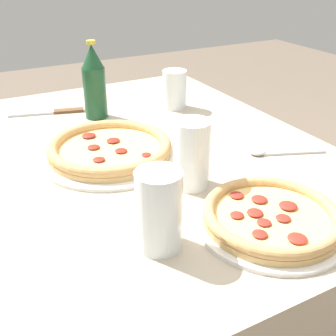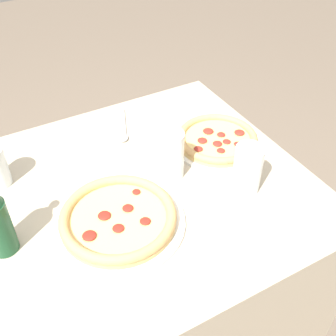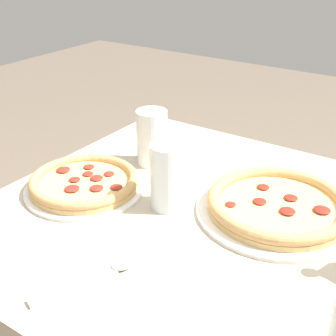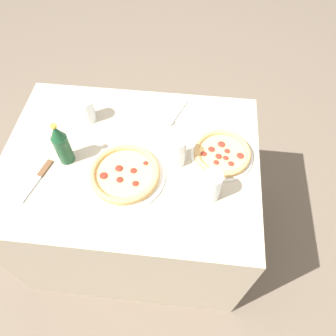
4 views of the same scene
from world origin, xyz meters
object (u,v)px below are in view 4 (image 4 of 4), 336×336
object	(u,v)px
glass_red_wine	(177,152)
beer_bottle	(61,144)
glass_cola	(87,111)
pizza_veggie	(222,153)
spoon	(175,116)
pizza_salami	(125,174)
knife	(38,179)
glass_lemonade	(211,186)

from	to	relation	value
glass_red_wine	beer_bottle	size ratio (longest dim) A/B	0.65
glass_cola	beer_bottle	xyz separation A→B (m)	(0.04, 0.24, 0.05)
pizza_veggie	glass_red_wine	xyz separation A→B (m)	(0.19, 0.05, 0.05)
spoon	glass_red_wine	bearing A→B (deg)	96.59
glass_cola	pizza_salami	bearing A→B (deg)	127.35
pizza_salami	knife	bearing A→B (deg)	8.34
glass_lemonade	beer_bottle	world-z (taller)	beer_bottle
pizza_veggie	glass_lemonade	bearing A→B (deg)	77.34
glass_lemonade	knife	size ratio (longest dim) A/B	0.64
glass_red_wine	pizza_salami	bearing A→B (deg)	26.16
beer_bottle	spoon	xyz separation A→B (m)	(-0.44, -0.30, -0.10)
pizza_veggie	spoon	distance (m)	0.30
knife	spoon	bearing A→B (deg)	-142.26
pizza_veggie	glass_red_wine	size ratio (longest dim) A/B	1.88
pizza_salami	glass_red_wine	world-z (taller)	glass_red_wine
glass_lemonade	glass_cola	size ratio (longest dim) A/B	1.20
pizza_salami	glass_lemonade	world-z (taller)	glass_lemonade
glass_lemonade	glass_cola	world-z (taller)	glass_lemonade
beer_bottle	glass_red_wine	bearing A→B (deg)	-175.18
glass_lemonade	knife	distance (m)	0.71
pizza_salami	glass_cola	bearing A→B (deg)	-52.65
knife	pizza_salami	bearing A→B (deg)	-171.66
pizza_salami	knife	distance (m)	0.36
glass_cola	glass_lemonade	bearing A→B (deg)	149.04
glass_red_wine	beer_bottle	bearing A→B (deg)	4.82
pizza_salami	knife	size ratio (longest dim) A/B	1.54
glass_cola	knife	distance (m)	0.38
glass_cola	spoon	xyz separation A→B (m)	(-0.40, -0.06, -0.05)
pizza_veggie	spoon	xyz separation A→B (m)	(0.22, -0.21, -0.01)
pizza_salami	pizza_veggie	bearing A→B (deg)	-159.27
glass_cola	glass_red_wine	world-z (taller)	glass_red_wine
glass_lemonade	glass_red_wine	distance (m)	0.21
pizza_salami	beer_bottle	xyz separation A→B (m)	(0.26, -0.06, 0.08)
glass_lemonade	knife	xyz separation A→B (m)	(0.71, 0.00, -0.06)
glass_red_wine	spoon	world-z (taller)	glass_red_wine
beer_bottle	glass_lemonade	bearing A→B (deg)	169.91
beer_bottle	pizza_veggie	bearing A→B (deg)	-172.29
pizza_veggie	beer_bottle	world-z (taller)	beer_bottle
glass_red_wine	knife	size ratio (longest dim) A/B	0.66
glass_cola	glass_red_wine	distance (m)	0.47
glass_lemonade	beer_bottle	xyz separation A→B (m)	(0.61, -0.11, 0.04)
pizza_veggie	glass_red_wine	world-z (taller)	glass_red_wine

